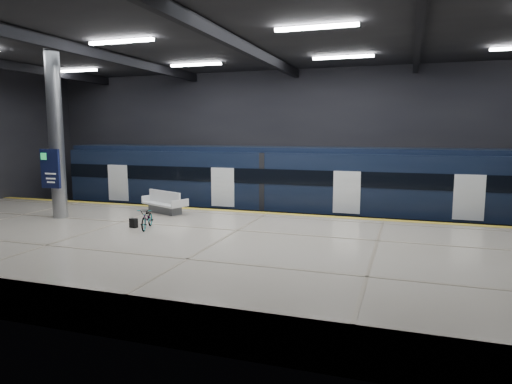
% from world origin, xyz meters
% --- Properties ---
extents(ground, '(30.00, 30.00, 0.00)m').
position_xyz_m(ground, '(0.00, 0.00, 0.00)').
color(ground, black).
rests_on(ground, ground).
extents(room_shell, '(30.10, 16.10, 8.05)m').
position_xyz_m(room_shell, '(-0.00, 0.00, 5.72)').
color(room_shell, black).
rests_on(room_shell, ground).
extents(platform, '(30.00, 11.00, 1.10)m').
position_xyz_m(platform, '(0.00, -2.50, 0.55)').
color(platform, '#B9AD9C').
rests_on(platform, ground).
extents(safety_strip, '(30.00, 0.40, 0.01)m').
position_xyz_m(safety_strip, '(0.00, 2.75, 1.11)').
color(safety_strip, gold).
rests_on(safety_strip, platform).
extents(rails, '(30.00, 1.52, 0.16)m').
position_xyz_m(rails, '(0.00, 5.50, 0.08)').
color(rails, gray).
rests_on(rails, ground).
extents(train, '(29.40, 2.84, 3.79)m').
position_xyz_m(train, '(2.10, 5.50, 2.06)').
color(train, black).
rests_on(train, ground).
extents(bench, '(2.43, 1.76, 0.99)m').
position_xyz_m(bench, '(-4.34, 1.32, 1.45)').
color(bench, '#595B60').
rests_on(bench, platform).
extents(bicycle, '(0.94, 1.56, 0.77)m').
position_xyz_m(bicycle, '(-3.30, -1.79, 1.49)').
color(bicycle, '#99999E').
rests_on(bicycle, platform).
extents(pannier_bag, '(0.34, 0.25, 0.35)m').
position_xyz_m(pannier_bag, '(-3.90, -1.79, 1.28)').
color(pannier_bag, black).
rests_on(pannier_bag, platform).
extents(info_column, '(0.90, 0.78, 6.90)m').
position_xyz_m(info_column, '(-8.00, -1.03, 4.46)').
color(info_column, '#9EA0A5').
rests_on(info_column, platform).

